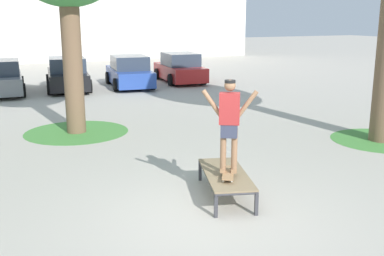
# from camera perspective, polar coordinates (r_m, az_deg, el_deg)

# --- Properties ---
(ground_plane) EXTENTS (120.00, 120.00, 0.00)m
(ground_plane) POSITION_cam_1_polar(r_m,az_deg,el_deg) (8.05, 2.25, -10.73)
(ground_plane) COLOR #B2AA9E
(skate_box) EXTENTS (1.30, 2.04, 0.46)m
(skate_box) POSITION_cam_1_polar(r_m,az_deg,el_deg) (8.73, 4.17, -5.84)
(skate_box) COLOR #38383D
(skate_box) RESTS_ON ground
(skateboard) EXTENTS (0.59, 0.79, 0.09)m
(skateboard) POSITION_cam_1_polar(r_m,az_deg,el_deg) (8.48, 4.49, -5.56)
(skateboard) COLOR #9E754C
(skateboard) RESTS_ON skate_box
(skater) EXTENTS (0.89, 0.59, 1.69)m
(skater) POSITION_cam_1_polar(r_m,az_deg,el_deg) (8.21, 4.62, 1.01)
(skater) COLOR #8E6647
(skater) RESTS_ON skateboard
(grass_patch_near_right) EXTENTS (2.71, 2.71, 0.01)m
(grass_patch_near_right) POSITION_cam_1_polar(r_m,az_deg,el_deg) (13.75, 22.28, -1.39)
(grass_patch_near_right) COLOR #47893D
(grass_patch_near_right) RESTS_ON ground
(grass_patch_mid_back) EXTENTS (3.02, 3.02, 0.01)m
(grass_patch_mid_back) POSITION_cam_1_polar(r_m,az_deg,el_deg) (14.05, -14.02, -0.47)
(grass_patch_mid_back) COLOR #47893D
(grass_patch_mid_back) RESTS_ON ground
(car_grey) EXTENTS (2.13, 4.30, 1.50)m
(car_grey) POSITION_cam_1_polar(r_m,az_deg,el_deg) (21.93, -22.51, 5.67)
(car_grey) COLOR slate
(car_grey) RESTS_ON ground
(car_black) EXTENTS (2.32, 4.38, 1.50)m
(car_black) POSITION_cam_1_polar(r_m,az_deg,el_deg) (22.28, -15.08, 6.34)
(car_black) COLOR black
(car_black) RESTS_ON ground
(car_blue) EXTENTS (2.30, 4.38, 1.50)m
(car_blue) POSITION_cam_1_polar(r_m,az_deg,el_deg) (22.67, -7.72, 6.80)
(car_blue) COLOR #28479E
(car_blue) RESTS_ON ground
(car_red) EXTENTS (2.24, 4.35, 1.50)m
(car_red) POSITION_cam_1_polar(r_m,az_deg,el_deg) (24.17, -1.52, 7.33)
(car_red) COLOR red
(car_red) RESTS_ON ground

